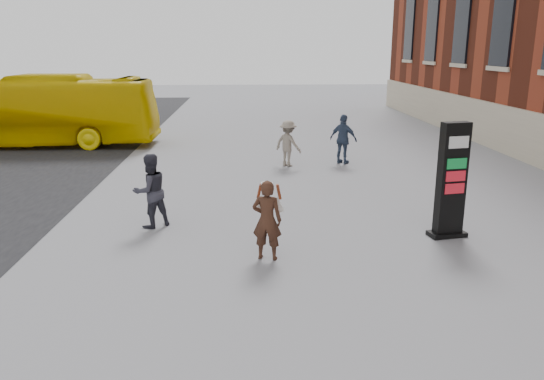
{
  "coord_description": "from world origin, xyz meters",
  "views": [
    {
      "loc": [
        -0.62,
        -9.02,
        3.98
      ],
      "look_at": [
        -0.07,
        1.57,
        1.11
      ],
      "focal_mm": 35.0,
      "sensor_mm": 36.0,
      "label": 1
    }
  ],
  "objects_px": {
    "bus": "(27,111)",
    "pedestrian_a": "(150,191)",
    "info_pylon": "(452,181)",
    "pedestrian_b": "(288,143)",
    "pedestrian_c": "(343,139)",
    "woman": "(267,219)"
  },
  "relations": [
    {
      "from": "pedestrian_b",
      "to": "pedestrian_c",
      "type": "bearing_deg",
      "value": -129.72
    },
    {
      "from": "bus",
      "to": "pedestrian_c",
      "type": "relative_size",
      "value": 6.03
    },
    {
      "from": "pedestrian_b",
      "to": "pedestrian_c",
      "type": "distance_m",
      "value": 1.99
    },
    {
      "from": "woman",
      "to": "pedestrian_c",
      "type": "distance_m",
      "value": 9.09
    },
    {
      "from": "info_pylon",
      "to": "pedestrian_c",
      "type": "xyz_separation_m",
      "value": [
        -0.92,
        7.5,
        -0.38
      ]
    },
    {
      "from": "pedestrian_b",
      "to": "bus",
      "type": "bearing_deg",
      "value": 18.56
    },
    {
      "from": "woman",
      "to": "pedestrian_c",
      "type": "relative_size",
      "value": 0.91
    },
    {
      "from": "info_pylon",
      "to": "pedestrian_a",
      "type": "relative_size",
      "value": 1.47
    },
    {
      "from": "woman",
      "to": "pedestrian_b",
      "type": "xyz_separation_m",
      "value": [
        1.08,
        8.27,
        -0.02
      ]
    },
    {
      "from": "info_pylon",
      "to": "bus",
      "type": "height_order",
      "value": "bus"
    },
    {
      "from": "bus",
      "to": "pedestrian_a",
      "type": "relative_size",
      "value": 6.16
    },
    {
      "from": "woman",
      "to": "pedestrian_a",
      "type": "height_order",
      "value": "pedestrian_a"
    },
    {
      "from": "bus",
      "to": "pedestrian_a",
      "type": "distance_m",
      "value": 12.64
    },
    {
      "from": "woman",
      "to": "bus",
      "type": "height_order",
      "value": "bus"
    },
    {
      "from": "pedestrian_b",
      "to": "pedestrian_c",
      "type": "height_order",
      "value": "pedestrian_c"
    },
    {
      "from": "woman",
      "to": "pedestrian_a",
      "type": "bearing_deg",
      "value": -25.46
    },
    {
      "from": "woman",
      "to": "pedestrian_a",
      "type": "distance_m",
      "value": 3.26
    },
    {
      "from": "pedestrian_a",
      "to": "pedestrian_c",
      "type": "distance_m",
      "value": 8.59
    },
    {
      "from": "pedestrian_c",
      "to": "pedestrian_a",
      "type": "bearing_deg",
      "value": 86.01
    },
    {
      "from": "info_pylon",
      "to": "pedestrian_a",
      "type": "xyz_separation_m",
      "value": [
        -6.51,
        0.97,
        -0.4
      ]
    },
    {
      "from": "pedestrian_b",
      "to": "pedestrian_c",
      "type": "xyz_separation_m",
      "value": [
        1.97,
        0.3,
        0.08
      ]
    },
    {
      "from": "woman",
      "to": "info_pylon",
      "type": "bearing_deg",
      "value": -151.76
    }
  ]
}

